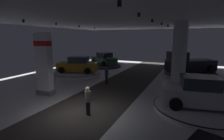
# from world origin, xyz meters

# --- Properties ---
(ground) EXTENTS (24.00, 44.00, 0.06)m
(ground) POSITION_xyz_m (0.00, 0.00, -0.02)
(ground) COLOR silver
(ceiling_with_spotlights) EXTENTS (24.00, 44.00, 0.39)m
(ceiling_with_spotlights) POSITION_xyz_m (-0.00, 0.00, 5.55)
(ceiling_with_spotlights) COLOR silver
(column_right) EXTENTS (1.25, 1.25, 5.50)m
(column_right) POSITION_xyz_m (4.41, 9.25, 2.75)
(column_right) COLOR silver
(column_right) RESTS_ON ground
(brand_sign_pylon) EXTENTS (1.31, 0.74, 4.46)m
(brand_sign_pylon) POSITION_xyz_m (-4.15, 1.66, 2.30)
(brand_sign_pylon) COLOR slate
(brand_sign_pylon) RESTS_ON ground
(display_platform_deep_right) EXTENTS (5.68, 5.68, 0.28)m
(display_platform_deep_right) POSITION_xyz_m (5.41, 13.98, 0.16)
(display_platform_deep_right) COLOR #333338
(display_platform_deep_right) RESTS_ON ground
(pickup_truck_deep_right) EXTENTS (5.53, 4.79, 2.30)m
(pickup_truck_deep_right) POSITION_xyz_m (5.15, 13.79, 1.21)
(pickup_truck_deep_right) COLOR black
(pickup_truck_deep_right) RESTS_ON display_platform_deep_right
(display_platform_deep_left) EXTENTS (4.90, 4.90, 0.34)m
(display_platform_deep_left) POSITION_xyz_m (-5.88, 14.55, 0.19)
(display_platform_deep_left) COLOR #333338
(display_platform_deep_left) RESTS_ON ground
(display_car_deep_left) EXTENTS (4.53, 3.73, 1.71)m
(display_car_deep_left) POSITION_xyz_m (-5.86, 14.53, 1.10)
(display_car_deep_left) COLOR #2D5638
(display_car_deep_left) RESTS_ON display_platform_deep_left
(display_platform_far_left) EXTENTS (5.00, 5.00, 0.38)m
(display_platform_far_left) POSITION_xyz_m (-5.90, 8.13, 0.21)
(display_platform_far_left) COLOR silver
(display_platform_far_left) RESTS_ON ground
(display_car_far_left) EXTENTS (4.52, 3.05, 1.71)m
(display_car_far_left) POSITION_xyz_m (-5.87, 8.14, 1.14)
(display_car_far_left) COLOR #B77519
(display_car_far_left) RESTS_ON display_platform_far_left
(display_platform_mid_right) EXTENTS (5.16, 5.16, 0.32)m
(display_platform_mid_right) POSITION_xyz_m (6.08, 2.96, 0.18)
(display_platform_mid_right) COLOR silver
(display_platform_mid_right) RESTS_ON ground
(display_car_mid_right) EXTENTS (4.44, 2.79, 1.71)m
(display_car_mid_right) POSITION_xyz_m (6.05, 2.95, 1.08)
(display_car_mid_right) COLOR silver
(display_car_mid_right) RESTS_ON display_platform_mid_right
(visitor_walking_near) EXTENTS (0.32, 0.32, 1.59)m
(visitor_walking_near) POSITION_xyz_m (-1.33, 6.04, 0.91)
(visitor_walking_near) COLOR black
(visitor_walking_near) RESTS_ON ground
(visitor_walking_far) EXTENTS (0.32, 0.32, 1.59)m
(visitor_walking_far) POSITION_xyz_m (0.54, -0.06, 0.91)
(visitor_walking_far) COLOR black
(visitor_walking_far) RESTS_ON ground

